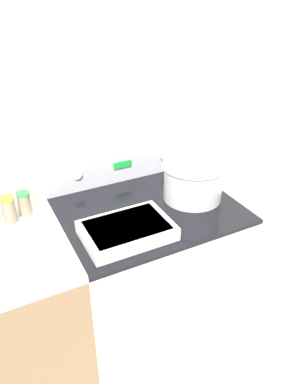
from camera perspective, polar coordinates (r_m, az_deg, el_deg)
The scene contains 9 objects.
kitchen_wall at distance 1.78m, azimuth -5.65°, elevation 12.74°, with size 8.00×0.05×2.50m.
stove_range at distance 1.91m, azimuth -0.32°, elevation -13.76°, with size 0.76×0.66×0.90m.
control_panel at distance 1.82m, azimuth -4.51°, elevation 4.33°, with size 0.76×0.07×0.17m.
side_counter at distance 1.80m, azimuth -19.08°, elevation -19.12°, with size 0.47×0.63×0.91m.
mixing_bowl at distance 1.67m, azimuth 6.67°, elevation 1.95°, with size 0.28×0.28×0.17m.
casserole_dish at distance 1.44m, azimuth -3.46°, elevation -5.77°, with size 0.34×0.23×0.05m.
ladle at distance 1.81m, azimuth 9.51°, elevation 1.85°, with size 0.07×0.27×0.07m.
spice_jar_green_cap at distance 1.62m, azimuth -18.54°, elevation -1.62°, with size 0.06×0.06×0.10m.
spice_jar_yellow_cap at distance 1.59m, azimuth -20.65°, elevation -2.50°, with size 0.06×0.06×0.11m.
Camera 1 is at (-0.63, -0.92, 1.77)m, focal length 35.00 mm.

